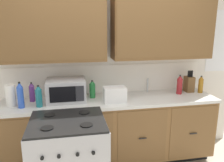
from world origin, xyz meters
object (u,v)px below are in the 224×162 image
object	(u,v)px
stove_range	(69,162)
bottle_teal	(39,96)
bottle_blue	(20,95)
bottle_red	(180,85)
paper_towel_roll	(11,96)
bottle_violet	(32,92)
knife_block	(189,84)
toaster	(115,94)
bottle_amber	(201,84)
bottle_green	(92,89)
microwave	(66,90)

from	to	relation	value
stove_range	bottle_teal	distance (m)	0.83
bottle_blue	bottle_red	world-z (taller)	bottle_blue
bottle_teal	paper_towel_roll	bearing A→B (deg)	165.58
bottle_violet	knife_block	bearing A→B (deg)	0.67
toaster	knife_block	distance (m)	1.17
bottle_amber	toaster	bearing A→B (deg)	-173.25
knife_block	bottle_green	xyz separation A→B (m)	(-1.40, -0.02, -0.00)
toaster	knife_block	bearing A→B (deg)	11.57
bottle_amber	bottle_violet	bearing A→B (deg)	178.57
knife_block	bottle_red	bearing A→B (deg)	-156.60
microwave	bottle_green	xyz separation A→B (m)	(0.34, 0.07, -0.03)
knife_block	paper_towel_roll	world-z (taller)	knife_block
microwave	bottle_red	size ratio (longest dim) A/B	1.78
paper_towel_roll	bottle_red	world-z (taller)	bottle_red
knife_block	bottle_blue	distance (m)	2.27
paper_towel_roll	bottle_green	size ratio (longest dim) A/B	1.11
stove_range	bottle_red	bearing A→B (deg)	23.67
microwave	knife_block	size ratio (longest dim) A/B	1.55
toaster	bottle_blue	distance (m)	1.12
bottle_amber	bottle_blue	bearing A→B (deg)	-176.18
bottle_blue	bottle_violet	bearing A→B (deg)	66.47
microwave	bottle_blue	distance (m)	0.54
microwave	paper_towel_roll	distance (m)	0.65
bottle_violet	toaster	bearing A→B (deg)	-11.56
bottle_green	bottle_teal	xyz separation A→B (m)	(-0.65, -0.23, 0.01)
knife_block	bottle_green	size ratio (longest dim) A/B	1.32
bottle_green	bottle_red	world-z (taller)	bottle_red
bottle_violet	paper_towel_roll	bearing A→B (deg)	-147.90
stove_range	bottle_green	world-z (taller)	bottle_green
knife_block	bottle_violet	distance (m)	2.16
paper_towel_roll	bottle_amber	bearing A→B (deg)	1.83
bottle_green	toaster	bearing A→B (deg)	-39.87
toaster	bottle_red	world-z (taller)	bottle_red
microwave	knife_block	bearing A→B (deg)	2.78
bottle_violet	stove_range	bearing A→B (deg)	-59.57
paper_towel_roll	bottle_violet	size ratio (longest dim) A/B	1.05
paper_towel_roll	bottle_green	world-z (taller)	paper_towel_roll
bottle_green	bottle_blue	world-z (taller)	bottle_blue
paper_towel_roll	stove_range	bearing A→B (deg)	-42.49
knife_block	bottle_blue	bearing A→B (deg)	-173.87
bottle_green	bottle_amber	xyz separation A→B (m)	(1.53, -0.06, 0.00)
stove_range	knife_block	world-z (taller)	knife_block
microwave	bottle_violet	size ratio (longest dim) A/B	1.94
bottle_teal	knife_block	bearing A→B (deg)	6.86
toaster	bottle_blue	xyz separation A→B (m)	(-1.11, -0.01, 0.06)
microwave	bottle_teal	world-z (taller)	microwave
microwave	bottle_amber	world-z (taller)	microwave
stove_range	knife_block	bearing A→B (deg)	23.64
toaster	bottle_violet	world-z (taller)	bottle_violet
knife_block	paper_towel_roll	xyz separation A→B (m)	(-2.38, -0.16, 0.01)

